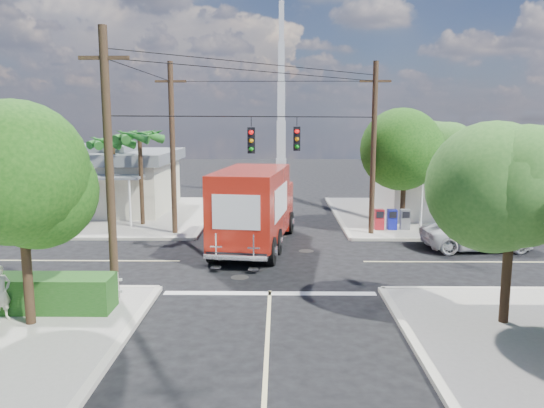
{
  "coord_description": "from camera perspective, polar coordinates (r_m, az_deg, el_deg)",
  "views": [
    {
      "loc": [
        0.3,
        -22.29,
        6.08
      ],
      "look_at": [
        0.0,
        2.0,
        2.2
      ],
      "focal_mm": 35.0,
      "sensor_mm": 36.0,
      "label": 1
    }
  ],
  "objects": [
    {
      "name": "sidewalk_ne",
      "position": [
        35.33,
        18.13,
        -1.17
      ],
      "size": [
        14.12,
        14.12,
        0.14
      ],
      "color": "#9B968C",
      "rests_on": "ground"
    },
    {
      "name": "sidewalk_nw",
      "position": [
        35.52,
        -17.65,
        -1.1
      ],
      "size": [
        14.12,
        14.12,
        0.14
      ],
      "color": "#9B968C",
      "rests_on": "ground"
    },
    {
      "name": "vending_boxes",
      "position": [
        29.65,
        12.77,
        -1.63
      ],
      "size": [
        1.9,
        0.5,
        1.1
      ],
      "color": "red",
      "rests_on": "sidewalk_ne"
    },
    {
      "name": "building_ne",
      "position": [
        36.56,
        20.22,
        2.61
      ],
      "size": [
        11.8,
        10.2,
        4.5
      ],
      "color": "silver",
      "rests_on": "sidewalk_ne"
    },
    {
      "name": "road_markings",
      "position": [
        21.69,
        -0.12,
        -7.19
      ],
      "size": [
        32.0,
        32.0,
        0.01
      ],
      "color": "beige",
      "rests_on": "ground"
    },
    {
      "name": "delivery_truck",
      "position": [
        25.2,
        -1.88,
        -0.37
      ],
      "size": [
        3.91,
        9.13,
        3.83
      ],
      "color": "black",
      "rests_on": "ground"
    },
    {
      "name": "palm_nw_back",
      "position": [
        32.82,
        -16.77,
        6.23
      ],
      "size": [
        3.01,
        3.08,
        5.19
      ],
      "color": "#422D1C",
      "rests_on": "sidewalk_nw"
    },
    {
      "name": "parked_car",
      "position": [
        26.86,
        21.29,
        -3.06
      ],
      "size": [
        5.34,
        2.73,
        1.44
      ],
      "primitive_type": "imported",
      "rotation": [
        0.0,
        0.0,
        1.64
      ],
      "color": "silver",
      "rests_on": "ground"
    },
    {
      "name": "pedestrian",
      "position": [
        17.87,
        -27.13,
        -8.5
      ],
      "size": [
        0.66,
        0.74,
        1.7
      ],
      "primitive_type": "imported",
      "rotation": [
        0.0,
        0.0,
        1.06
      ],
      "color": "beige",
      "rests_on": "sidewalk_sw"
    },
    {
      "name": "hedge_sw",
      "position": [
        18.72,
        -25.96,
        -8.6
      ],
      "size": [
        6.2,
        1.2,
        1.1
      ],
      "primitive_type": "cube",
      "color": "#194D14",
      "rests_on": "sidewalk_sw"
    },
    {
      "name": "ground",
      "position": [
        23.11,
        -0.06,
        -6.18
      ],
      "size": [
        120.0,
        120.0,
        0.0
      ],
      "primitive_type": "plane",
      "color": "black",
      "rests_on": "ground"
    },
    {
      "name": "building_nw",
      "position": [
        37.07,
        -18.69,
        2.62
      ],
      "size": [
        10.8,
        10.2,
        4.3
      ],
      "color": "beige",
      "rests_on": "sidewalk_nw"
    },
    {
      "name": "tree_se",
      "position": [
        16.6,
        24.54,
        1.19
      ],
      "size": [
        3.67,
        3.54,
        5.62
      ],
      "color": "#422D1C",
      "rests_on": "sidewalk_se"
    },
    {
      "name": "picket_fence",
      "position": [
        19.33,
        -24.36,
        -7.98
      ],
      "size": [
        5.94,
        0.06,
        1.0
      ],
      "color": "silver",
      "rests_on": "sidewalk_sw"
    },
    {
      "name": "tree_ne_back",
      "position": [
        32.72,
        17.68,
        5.33
      ],
      "size": [
        3.77,
        3.66,
        5.82
      ],
      "color": "#422D1C",
      "rests_on": "sidewalk_ne"
    },
    {
      "name": "palm_nw_front",
      "position": [
        30.81,
        -14.06,
        6.88
      ],
      "size": [
        3.01,
        3.08,
        5.59
      ],
      "color": "#422D1C",
      "rests_on": "sidewalk_nw"
    },
    {
      "name": "tree_ne_front",
      "position": [
        29.89,
        14.16,
        6.28
      ],
      "size": [
        4.21,
        4.14,
        6.66
      ],
      "color": "#422D1C",
      "rests_on": "sidewalk_ne"
    },
    {
      "name": "utility_poles",
      "position": [
        24.01,
        -3.81,
        5.7
      ],
      "size": [
        12.0,
        10.68,
        9.0
      ],
      "color": "#473321",
      "rests_on": "ground"
    },
    {
      "name": "tree_sw_front",
      "position": [
        16.55,
        -25.46,
        2.12
      ],
      "size": [
        3.88,
        3.78,
        6.03
      ],
      "color": "#422D1C",
      "rests_on": "sidewalk_sw"
    },
    {
      "name": "radio_tower",
      "position": [
        42.29,
        0.99,
        8.48
      ],
      "size": [
        0.8,
        0.8,
        17.0
      ],
      "color": "silver",
      "rests_on": "ground"
    }
  ]
}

